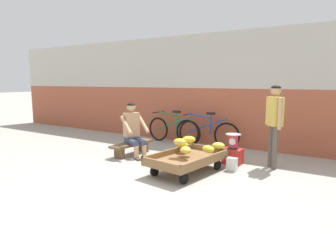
% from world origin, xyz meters
% --- Properties ---
extents(ground_plane, '(80.00, 80.00, 0.00)m').
position_xyz_m(ground_plane, '(0.00, 0.00, 0.00)').
color(ground_plane, '#A39E93').
extents(back_wall, '(16.00, 0.30, 2.78)m').
position_xyz_m(back_wall, '(0.00, 3.37, 1.39)').
color(back_wall, '#A35138').
rests_on(back_wall, ground).
extents(banana_cart, '(1.04, 1.54, 0.36)m').
position_xyz_m(banana_cart, '(0.14, 0.82, 0.24)').
color(banana_cart, brown).
rests_on(banana_cart, ground).
extents(banana_pile, '(0.89, 0.89, 0.26)m').
position_xyz_m(banana_pile, '(0.17, 1.01, 0.47)').
color(banana_pile, gold).
rests_on(banana_pile, banana_cart).
extents(low_bench, '(0.37, 1.12, 0.27)m').
position_xyz_m(low_bench, '(-1.51, 1.32, 0.20)').
color(low_bench, brown).
rests_on(low_bench, ground).
extents(vendor_seated, '(0.74, 0.63, 1.14)m').
position_xyz_m(vendor_seated, '(-1.43, 1.28, 0.57)').
color(vendor_seated, tan).
rests_on(vendor_seated, ground).
extents(plastic_crate, '(0.36, 0.28, 0.30)m').
position_xyz_m(plastic_crate, '(0.61, 1.81, 0.15)').
color(plastic_crate, red).
rests_on(plastic_crate, ground).
extents(weighing_scale, '(0.30, 0.30, 0.29)m').
position_xyz_m(weighing_scale, '(0.61, 1.81, 0.45)').
color(weighing_scale, '#28282D').
rests_on(weighing_scale, plastic_crate).
extents(bicycle_near_left, '(1.66, 0.48, 0.86)m').
position_xyz_m(bicycle_near_left, '(-1.40, 2.87, 0.35)').
color(bicycle_near_left, black).
rests_on(bicycle_near_left, ground).
extents(bicycle_far_left, '(1.66, 0.48, 0.86)m').
position_xyz_m(bicycle_far_left, '(-0.48, 2.93, 0.35)').
color(bicycle_far_left, black).
rests_on(bicycle_far_left, ground).
extents(customer_adult, '(0.35, 0.41, 1.53)m').
position_xyz_m(customer_adult, '(1.34, 1.93, 0.95)').
color(customer_adult, brown).
rests_on(customer_adult, ground).
extents(shopping_bag, '(0.18, 0.12, 0.24)m').
position_xyz_m(shopping_bag, '(0.77, 1.35, 0.12)').
color(shopping_bag, silver).
rests_on(shopping_bag, ground).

